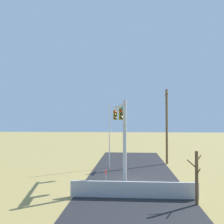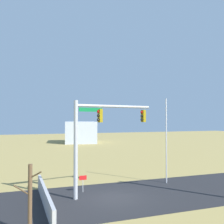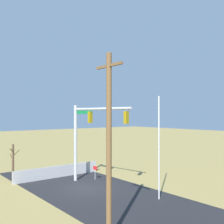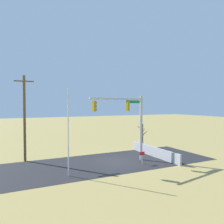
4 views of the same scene
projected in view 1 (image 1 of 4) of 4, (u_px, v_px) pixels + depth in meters
name	position (u px, v px, depth m)	size (l,w,h in m)	color
ground_plane	(132.00, 180.00, 21.51)	(160.00, 160.00, 0.00)	#9E894C
road_surface	(132.00, 171.00, 25.50)	(28.00, 8.00, 0.01)	#232326
sidewalk_corner	(125.00, 193.00, 17.87)	(6.00, 6.00, 0.01)	#B7B5AD
retaining_fence	(134.00, 190.00, 16.76)	(0.20, 8.51, 1.08)	#A8A8AD
signal_mast	(121.00, 126.00, 20.62)	(6.32, 1.39, 6.72)	#B2B5BA
flagpole	(109.00, 134.00, 27.30)	(0.10, 0.10, 7.18)	silver
utility_pole	(167.00, 125.00, 29.65)	(1.90, 0.26, 8.78)	brown
bare_tree	(197.00, 177.00, 15.44)	(1.27, 1.02, 3.28)	brown
open_sign	(106.00, 174.00, 19.88)	(0.56, 0.04, 1.22)	silver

